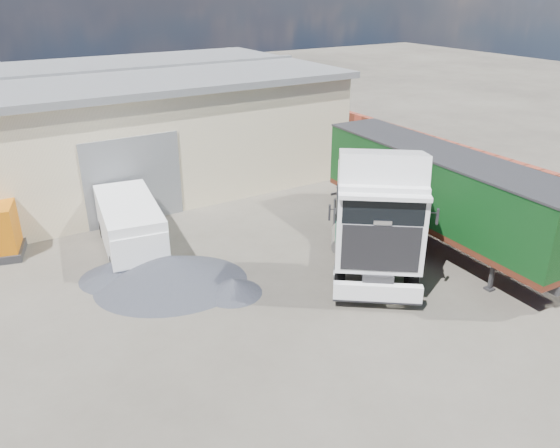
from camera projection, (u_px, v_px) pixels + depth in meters
ground at (311, 322)px, 16.08m from camera, size 120.00×120.00×0.00m
warehouse at (4, 140)px, 24.65m from camera, size 30.60×12.60×5.42m
brick_boundary_wall at (441, 166)px, 25.73m from camera, size 0.35×26.00×2.50m
tractor_unit at (376, 221)px, 18.01m from camera, size 6.21×7.05×4.68m
box_trailer at (438, 189)px, 20.10m from camera, size 2.75×11.03×3.64m
panel_van at (131, 228)px, 19.88m from camera, size 2.58×4.94×1.93m
gravel_heap at (168, 271)px, 17.95m from camera, size 6.36×6.36×1.05m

